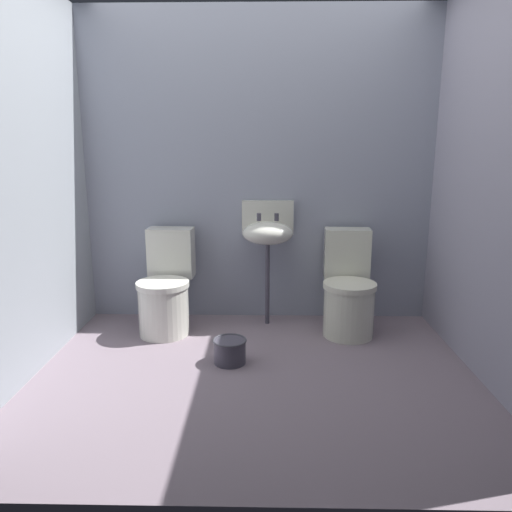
{
  "coord_description": "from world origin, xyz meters",
  "views": [
    {
      "loc": [
        0.07,
        -2.92,
        1.43
      ],
      "look_at": [
        0.0,
        0.26,
        0.7
      ],
      "focal_mm": 34.07,
      "sensor_mm": 36.0,
      "label": 1
    }
  ],
  "objects_px": {
    "toilet_left": "(166,291)",
    "sink": "(268,232)",
    "toilet_right": "(348,292)",
    "bucket": "(230,350)"
  },
  "relations": [
    {
      "from": "toilet_right",
      "to": "sink",
      "type": "height_order",
      "value": "sink"
    },
    {
      "from": "toilet_right",
      "to": "sink",
      "type": "distance_m",
      "value": 0.78
    },
    {
      "from": "sink",
      "to": "toilet_right",
      "type": "bearing_deg",
      "value": -16.78
    },
    {
      "from": "sink",
      "to": "bucket",
      "type": "relative_size",
      "value": 4.34
    },
    {
      "from": "toilet_right",
      "to": "sink",
      "type": "relative_size",
      "value": 0.79
    },
    {
      "from": "toilet_right",
      "to": "toilet_left",
      "type": "bearing_deg",
      "value": 3.62
    },
    {
      "from": "toilet_left",
      "to": "sink",
      "type": "distance_m",
      "value": 0.92
    },
    {
      "from": "toilet_left",
      "to": "bucket",
      "type": "bearing_deg",
      "value": 135.43
    },
    {
      "from": "sink",
      "to": "toilet_left",
      "type": "bearing_deg",
      "value": -166.6
    },
    {
      "from": "toilet_right",
      "to": "bucket",
      "type": "relative_size",
      "value": 3.42
    }
  ]
}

